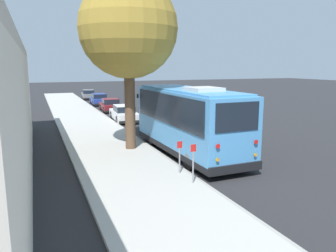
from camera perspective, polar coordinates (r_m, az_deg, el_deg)
The scene contains 11 objects.
ground_plane at distance 17.77m, azimuth 2.93°, elevation -4.33°, with size 160.00×160.00×0.00m, color #28282B.
sidewalk_slab at distance 16.55m, azimuth -9.05°, elevation -5.30°, with size 80.00×4.26×0.15m, color #B2AFA8.
curb_strip at distance 17.16m, azimuth -1.86°, elevation -4.61°, with size 80.00×0.14×0.15m, color #9D9A94.
shuttle_bus at distance 16.77m, azimuth 3.58°, elevation 1.45°, with size 8.70×2.91×3.56m.
parked_sedan_white at distance 27.44m, azimuth -7.68°, elevation 2.16°, with size 4.68×1.99×1.31m.
parked_sedan_maroon at distance 33.65m, azimuth -10.01°, elevation 3.58°, with size 4.30×1.98×1.26m.
parked_sedan_blue at distance 39.41m, azimuth -11.90°, elevation 4.54°, with size 4.36×1.95×1.30m.
parked_sedan_gray at distance 46.39m, azimuth -13.71°, elevation 5.31°, with size 4.30×2.00×1.28m.
street_tree at distance 17.54m, azimuth -7.08°, elevation 17.49°, with size 5.06×5.06×9.52m.
sign_post_near at distance 12.42m, azimuth 4.40°, elevation -6.47°, with size 0.06×0.22×1.50m.
sign_post_far at distance 13.52m, azimuth 2.03°, elevation -5.38°, with size 0.06×0.22×1.35m.
Camera 1 is at (-15.53, 7.32, 4.54)m, focal length 35.00 mm.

